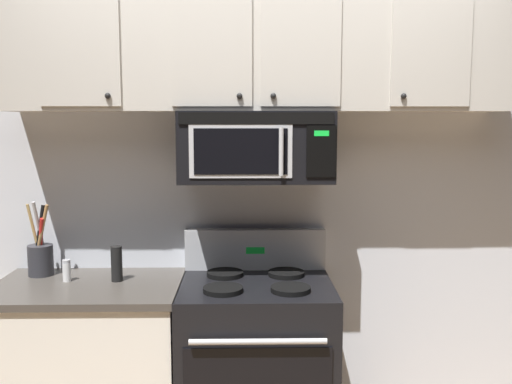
{
  "coord_description": "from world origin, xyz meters",
  "views": [
    {
      "loc": [
        -0.06,
        -2.33,
        1.7
      ],
      "look_at": [
        0.0,
        0.49,
        1.35
      ],
      "focal_mm": 39.97,
      "sensor_mm": 36.0,
      "label": 1
    }
  ],
  "objects": [
    {
      "name": "pepper_mill",
      "position": [
        -0.7,
        0.48,
        0.99
      ],
      "size": [
        0.06,
        0.06,
        0.18
      ],
      "primitive_type": "cylinder",
      "color": "black",
      "rests_on": "counter_segment"
    },
    {
      "name": "utensil_crock_charcoal",
      "position": [
        -1.13,
        0.6,
        1.0
      ],
      "size": [
        0.13,
        0.13,
        0.39
      ],
      "color": "#2D2D33",
      "rests_on": "counter_segment"
    },
    {
      "name": "upper_cabinets",
      "position": [
        -0.0,
        0.57,
        2.02
      ],
      "size": [
        2.5,
        0.36,
        0.55
      ],
      "color": "#BCB7AD"
    },
    {
      "name": "counter_segment",
      "position": [
        -0.84,
        0.43,
        0.45
      ],
      "size": [
        0.93,
        0.65,
        0.9
      ],
      "color": "white",
      "rests_on": "ground_plane"
    },
    {
      "name": "over_range_microwave",
      "position": [
        -0.0,
        0.54,
        1.58
      ],
      "size": [
        0.76,
        0.43,
        0.35
      ],
      "color": "black"
    },
    {
      "name": "salt_shaker",
      "position": [
        -0.95,
        0.48,
        0.95
      ],
      "size": [
        0.04,
        0.04,
        0.11
      ],
      "color": "white",
      "rests_on": "counter_segment"
    },
    {
      "name": "stove_range",
      "position": [
        0.0,
        0.42,
        0.47
      ],
      "size": [
        0.76,
        0.69,
        1.12
      ],
      "color": "black",
      "rests_on": "ground_plane"
    },
    {
      "name": "back_wall",
      "position": [
        0.0,
        0.79,
        1.35
      ],
      "size": [
        5.2,
        0.1,
        2.7
      ],
      "primitive_type": "cube",
      "color": "silver",
      "rests_on": "ground_plane"
    }
  ]
}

